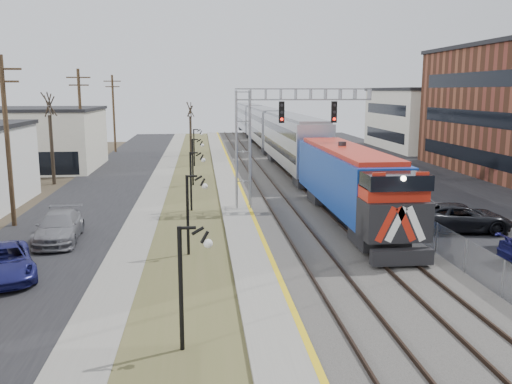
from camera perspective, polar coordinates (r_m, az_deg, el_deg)
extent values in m
cube|color=black|center=(44.30, -16.42, -0.18)|extent=(7.00, 120.00, 0.04)
cube|color=gray|center=(43.69, -10.61, -0.04)|extent=(2.00, 120.00, 0.08)
cube|color=brown|center=(43.54, -6.67, 0.02)|extent=(4.00, 120.00, 0.06)
cube|color=gray|center=(43.58, -2.73, 0.21)|extent=(2.00, 120.00, 0.24)
cube|color=#595651|center=(44.13, 3.77, 0.30)|extent=(8.00, 120.00, 0.20)
cube|color=black|center=(47.63, 18.15, 0.46)|extent=(16.00, 120.00, 0.04)
cube|color=gold|center=(43.61, -1.58, 0.39)|extent=(0.24, 120.00, 0.01)
cube|color=#2D2119|center=(43.73, 0.21, 0.46)|extent=(0.08, 120.00, 0.15)
cube|color=#2D2119|center=(43.91, 2.16, 0.50)|extent=(0.08, 120.00, 0.15)
cube|color=#2D2119|center=(44.23, 4.73, 0.54)|extent=(0.08, 120.00, 0.15)
cube|color=#2D2119|center=(44.53, 6.63, 0.58)|extent=(0.08, 120.00, 0.15)
cube|color=#123899|center=(32.74, 9.85, 0.77)|extent=(3.00, 17.00, 4.25)
cube|color=black|center=(25.10, 15.09, -6.62)|extent=(2.80, 0.50, 0.70)
cube|color=#A8ABB2|center=(52.33, 3.87, 5.14)|extent=(3.00, 22.00, 5.33)
cube|color=#A8ABB2|center=(74.83, 0.91, 6.80)|extent=(3.00, 22.00, 5.33)
cube|color=#A8ABB2|center=(97.47, -0.69, 7.69)|extent=(3.00, 22.00, 5.33)
cube|color=gray|center=(36.13, -1.37, 4.29)|extent=(1.00, 1.00, 8.00)
cube|color=gray|center=(36.45, 4.99, 10.21)|extent=(9.00, 0.80, 0.80)
cube|color=black|center=(35.78, 2.71, 8.39)|extent=(0.35, 0.25, 1.40)
cube|color=black|center=(36.46, 8.21, 8.34)|extent=(0.35, 0.25, 1.40)
cylinder|color=black|center=(16.91, -7.91, -10.20)|extent=(0.14, 0.14, 4.00)
cylinder|color=black|center=(26.49, -7.20, -2.51)|extent=(0.14, 0.14, 4.00)
cylinder|color=black|center=(36.30, -6.87, 1.05)|extent=(0.14, 0.14, 4.00)
cylinder|color=black|center=(46.20, -6.68, 3.10)|extent=(0.14, 0.14, 4.00)
cylinder|color=black|center=(58.11, -6.54, 4.63)|extent=(0.14, 0.14, 4.00)
cylinder|color=#4C3823|center=(34.78, -24.69, 4.73)|extent=(0.28, 0.28, 10.00)
cylinder|color=#4C3823|center=(54.05, -17.94, 6.94)|extent=(0.28, 0.28, 10.00)
cylinder|color=#4C3823|center=(73.72, -14.74, 7.95)|extent=(0.28, 0.28, 10.00)
cube|color=gray|center=(44.90, 9.07, 1.28)|extent=(0.04, 120.00, 1.60)
cube|color=beige|center=(60.65, -22.90, 5.07)|extent=(14.00, 12.00, 6.00)
cube|color=beige|center=(80.17, 18.84, 7.20)|extent=(16.00, 18.00, 8.00)
cylinder|color=#382D23|center=(49.71, -20.68, 4.15)|extent=(0.30, 0.30, 5.95)
cylinder|color=#382D23|center=(68.04, -6.89, 5.87)|extent=(0.30, 0.30, 4.90)
imported|color=black|center=(33.21, 20.72, -2.59)|extent=(5.97, 3.32, 1.58)
imported|color=slate|center=(36.43, 17.15, -1.44)|extent=(3.94, 1.60, 1.34)
imported|color=#0C3E10|center=(53.33, 11.70, 2.50)|extent=(4.19, 2.15, 1.32)
imported|color=navy|center=(25.84, -25.04, -6.77)|extent=(4.08, 5.58, 1.41)
imported|color=gray|center=(30.86, -20.02, -3.56)|extent=(2.53, 5.43, 1.53)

